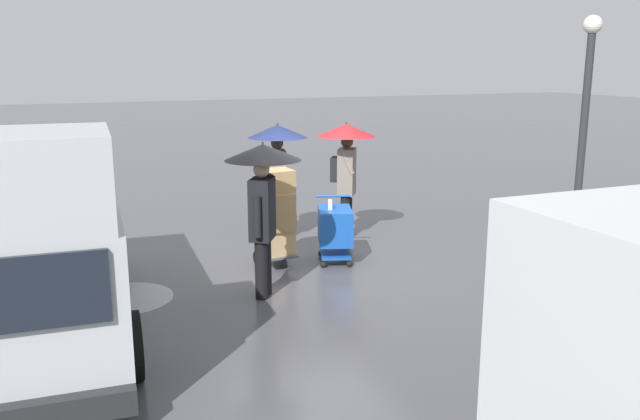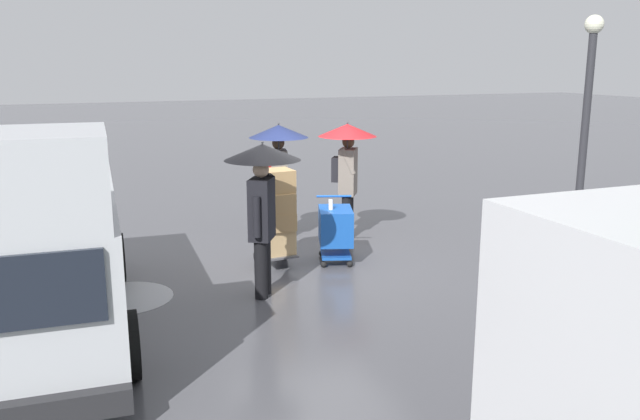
{
  "view_description": "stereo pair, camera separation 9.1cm",
  "coord_description": "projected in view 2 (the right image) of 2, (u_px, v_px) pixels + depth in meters",
  "views": [
    {
      "loc": [
        3.75,
        9.31,
        3.2
      ],
      "look_at": [
        0.14,
        0.6,
        1.05
      ],
      "focal_mm": 36.9,
      "sensor_mm": 36.0,
      "label": 1
    },
    {
      "loc": [
        3.66,
        9.35,
        3.2
      ],
      "look_at": [
        0.14,
        0.6,
        1.05
      ],
      "focal_mm": 36.9,
      "sensor_mm": 36.0,
      "label": 2
    }
  ],
  "objects": [
    {
      "name": "ground_plane",
      "position": [
        314.0,
        265.0,
        10.5
      ],
      "size": [
        90.0,
        90.0,
        0.0
      ],
      "primitive_type": "plane",
      "color": "#4C4C51"
    },
    {
      "name": "slush_patch_near_cluster",
      "position": [
        622.0,
        381.0,
        6.72
      ],
      "size": [
        2.51,
        2.51,
        0.01
      ],
      "primitive_type": "cylinder",
      "color": "#999BA0",
      "rests_on": "ground"
    },
    {
      "name": "slush_patch_under_van",
      "position": [
        124.0,
        298.0,
        9.07
      ],
      "size": [
        1.34,
        1.34,
        0.01
      ],
      "primitive_type": "cylinder",
      "color": "#ADAFB5",
      "rests_on": "ground"
    },
    {
      "name": "cargo_van_parked_right",
      "position": [
        27.0,
        243.0,
        7.46
      ],
      "size": [
        2.41,
        5.44,
        2.6
      ],
      "color": "#B7BABF",
      "rests_on": "ground"
    },
    {
      "name": "shopping_cart_vendor",
      "position": [
        335.0,
        228.0,
        10.59
      ],
      "size": [
        0.79,
        0.95,
        1.04
      ],
      "color": "#1951B2",
      "rests_on": "ground"
    },
    {
      "name": "hand_dolly_boxes",
      "position": [
        277.0,
        213.0,
        10.26
      ],
      "size": [
        0.54,
        0.73,
        1.56
      ],
      "color": "#515156",
      "rests_on": "ground"
    },
    {
      "name": "pedestrian_pink_side",
      "position": [
        262.0,
        183.0,
        8.86
      ],
      "size": [
        1.04,
        1.04,
        2.15
      ],
      "color": "black",
      "rests_on": "ground"
    },
    {
      "name": "pedestrian_black_side",
      "position": [
        278.0,
        155.0,
        11.54
      ],
      "size": [
        1.04,
        1.04,
        2.15
      ],
      "color": "black",
      "rests_on": "ground"
    },
    {
      "name": "pedestrian_white_side",
      "position": [
        347.0,
        154.0,
        11.72
      ],
      "size": [
        1.04,
        1.04,
        2.15
      ],
      "color": "black",
      "rests_on": "ground"
    },
    {
      "name": "street_lamp",
      "position": [
        586.0,
        116.0,
        10.01
      ],
      "size": [
        0.28,
        0.28,
        3.86
      ],
      "color": "#2D2D33",
      "rests_on": "ground"
    }
  ]
}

